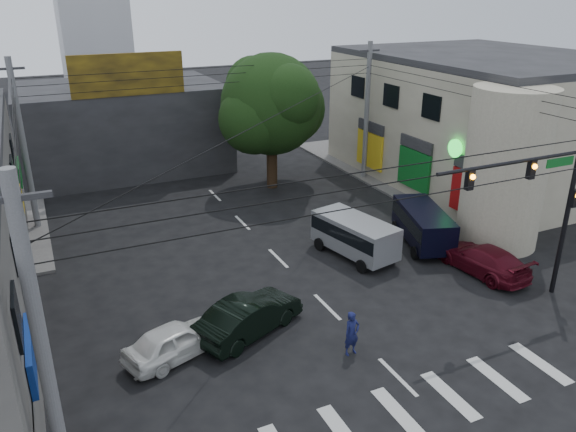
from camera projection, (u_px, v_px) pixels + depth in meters
ground at (352, 332)px, 21.60m from camera, size 160.00×160.00×0.00m
sidewalk_far_right at (432, 157)px, 43.73m from camera, size 16.00×16.00×0.15m
building_right at (484, 120)px, 38.05m from camera, size 14.00×18.00×8.00m
corner_column at (505, 169)px, 27.75m from camera, size 4.00×4.00×8.00m
building_far at (122, 126)px, 40.78m from camera, size 14.00×10.00×6.00m
billboard at (128, 75)px, 35.04m from camera, size 7.00×0.30×2.60m
street_tree at (271, 105)px, 35.40m from camera, size 6.40×6.40×8.70m
traffic_gantry at (542, 193)px, 21.99m from camera, size 7.10×0.35×7.20m
utility_pole_near_left at (47, 374)px, 11.99m from camera, size 0.32×0.32×9.20m
utility_pole_far_left at (24, 147)px, 29.23m from camera, size 0.32×0.32×9.20m
utility_pole_far_right at (367, 113)px, 37.42m from camera, size 0.32×0.32×9.20m
dark_sedan at (249, 316)px, 21.26m from camera, size 5.01×5.73×1.50m
white_compact at (176, 340)px, 19.95m from camera, size 3.95×4.81×1.31m
maroon_sedan at (483, 259)px, 25.90m from camera, size 2.69×4.97×1.35m
silver_minivan at (355, 238)px, 27.41m from camera, size 5.25×3.70×1.93m
navy_van at (423, 227)px, 28.68m from camera, size 5.86×4.66×1.91m
traffic_officer at (352, 333)px, 20.00m from camera, size 0.71×0.55×1.70m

